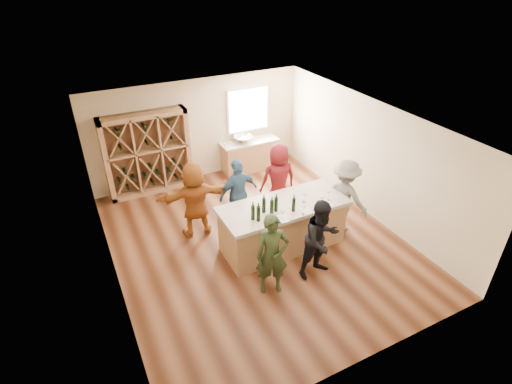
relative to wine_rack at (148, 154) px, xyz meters
name	(u,v)px	position (x,y,z in m)	size (l,w,h in m)	color
floor	(256,243)	(1.50, -3.27, -1.15)	(6.00, 7.00, 0.10)	brown
ceiling	(256,121)	(1.50, -3.27, 1.75)	(6.00, 7.00, 0.10)	white
wall_back	(198,129)	(1.50, 0.28, 0.30)	(6.00, 0.10, 2.80)	beige
wall_front	(371,302)	(1.50, -6.82, 0.30)	(6.00, 0.10, 2.80)	beige
wall_left	(103,226)	(-1.55, -3.27, 0.30)	(0.10, 7.00, 2.80)	beige
wall_right	(371,158)	(4.55, -3.27, 0.30)	(0.10, 7.00, 2.80)	beige
window_frame	(248,110)	(3.00, 0.20, 0.65)	(1.30, 0.06, 1.30)	white
window_pane	(249,110)	(3.00, 0.17, 0.65)	(1.18, 0.01, 1.18)	white
wine_rack	(148,154)	(0.00, 0.00, 0.00)	(2.20, 0.45, 2.20)	#9D714B
back_counter_base	(249,156)	(2.90, -0.07, -0.67)	(1.60, 0.58, 0.86)	#9D714B
back_counter_top	(249,142)	(2.90, -0.07, -0.21)	(1.70, 0.62, 0.06)	#B7AA95
sink	(243,139)	(2.70, -0.07, -0.09)	(0.54, 0.54, 0.19)	silver
faucet	(240,135)	(2.70, 0.11, -0.03)	(0.02, 0.02, 0.30)	silver
tasting_counter_base	(283,227)	(1.94, -3.67, -0.60)	(2.60, 1.00, 1.00)	#9D714B
tasting_counter_top	(284,206)	(1.94, -3.67, -0.06)	(2.72, 1.12, 0.08)	#B7AA95
wine_bottle_a	(253,213)	(1.13, -3.87, 0.14)	(0.08, 0.08, 0.31)	black
wine_bottle_b	(258,214)	(1.20, -3.96, 0.14)	(0.08, 0.08, 0.33)	black
wine_bottle_c	(264,205)	(1.44, -3.74, 0.14)	(0.08, 0.08, 0.32)	black
wine_bottle_d	(272,207)	(1.55, -3.87, 0.14)	(0.08, 0.08, 0.32)	black
wine_bottle_e	(276,204)	(1.68, -3.81, 0.14)	(0.08, 0.08, 0.32)	black
wine_glass_a	(283,215)	(1.65, -4.12, 0.08)	(0.08, 0.08, 0.20)	white
wine_glass_b	(304,210)	(2.11, -4.17, 0.07)	(0.07, 0.07, 0.19)	white
wine_glass_c	(323,201)	(2.64, -4.07, 0.08)	(0.08, 0.08, 0.20)	white
wine_glass_d	(304,198)	(2.36, -3.79, 0.07)	(0.07, 0.07, 0.18)	white
wine_glass_e	(329,196)	(2.86, -3.96, 0.08)	(0.07, 0.07, 0.20)	white
tasting_menu_a	(282,219)	(1.65, -4.12, -0.02)	(0.20, 0.27, 0.00)	white
tasting_menu_b	(306,210)	(2.23, -4.06, -0.02)	(0.19, 0.27, 0.00)	white
tasting_menu_c	(325,203)	(2.74, -4.02, -0.02)	(0.22, 0.30, 0.00)	white
person_near_left	(272,255)	(1.09, -4.74, -0.26)	(0.61, 0.45, 1.68)	#263319
person_near_right	(321,239)	(2.15, -4.76, -0.26)	(0.82, 0.45, 1.69)	black
person_server	(344,196)	(3.49, -3.73, -0.22)	(1.14, 0.53, 1.76)	slate
person_far_mid	(238,193)	(1.45, -2.48, -0.26)	(0.99, 0.51, 1.69)	#335972
person_far_right	(278,179)	(2.53, -2.42, -0.19)	(0.89, 0.58, 1.82)	#590F14
person_far_left	(195,199)	(0.44, -2.37, -0.20)	(1.67, 0.60, 1.80)	#994C19
wine_bottle_f	(294,205)	(1.99, -3.97, 0.13)	(0.07, 0.07, 0.30)	black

